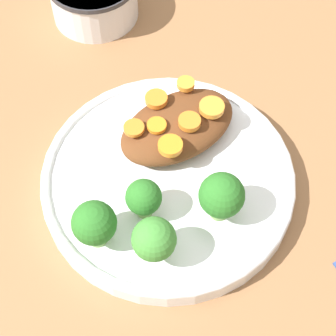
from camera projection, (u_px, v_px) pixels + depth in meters
name	position (u px, v px, depth m)	size (l,w,h in m)	color
ground_plane	(168.00, 186.00, 0.59)	(4.00, 4.00, 0.00)	#8C603D
plate	(168.00, 179.00, 0.58)	(0.26, 0.26, 0.03)	white
stew_mound	(177.00, 126.00, 0.58)	(0.13, 0.08, 0.03)	#5B3319
broccoli_floret_0	(144.00, 198.00, 0.52)	(0.03, 0.03, 0.05)	#759E51
broccoli_floret_1	(222.00, 196.00, 0.52)	(0.04, 0.04, 0.06)	#759E51
broccoli_floret_2	(154.00, 240.00, 0.49)	(0.04, 0.04, 0.06)	#7FA85B
broccoli_floret_3	(94.00, 224.00, 0.51)	(0.04, 0.04, 0.05)	#7FA85B
carrot_slice_0	(134.00, 128.00, 0.56)	(0.02, 0.02, 0.00)	orange
carrot_slice_1	(212.00, 107.00, 0.57)	(0.03, 0.03, 0.01)	orange
carrot_slice_2	(189.00, 122.00, 0.56)	(0.02, 0.02, 0.01)	orange
carrot_slice_3	(156.00, 99.00, 0.58)	(0.02, 0.02, 0.01)	orange
carrot_slice_4	(186.00, 84.00, 0.59)	(0.02, 0.02, 0.01)	orange
carrot_slice_5	(157.00, 125.00, 0.56)	(0.02, 0.02, 0.00)	orange
carrot_slice_6	(170.00, 146.00, 0.55)	(0.02, 0.02, 0.01)	orange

